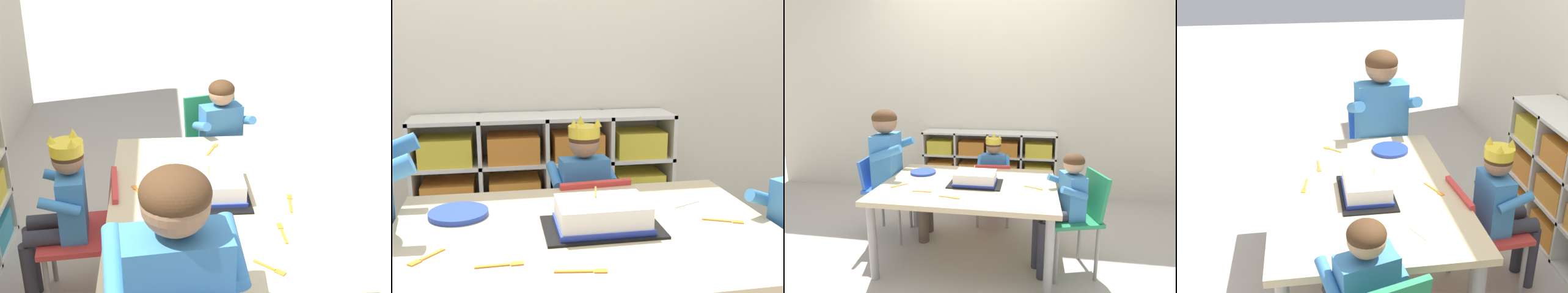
# 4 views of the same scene
# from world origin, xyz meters

# --- Properties ---
(ground) EXTENTS (16.00, 16.00, 0.00)m
(ground) POSITION_xyz_m (0.00, 0.00, 0.00)
(ground) COLOR #BCB2A3
(activity_table) EXTENTS (1.23, 0.89, 0.56)m
(activity_table) POSITION_xyz_m (0.00, 0.00, 0.50)
(activity_table) COLOR #D1B789
(activity_table) RESTS_ON ground
(classroom_chair_blue) EXTENTS (0.35, 0.38, 0.58)m
(classroom_chair_blue) POSITION_xyz_m (0.11, 0.55, 0.35)
(classroom_chair_blue) COLOR red
(classroom_chair_blue) RESTS_ON ground
(child_with_crown) EXTENTS (0.31, 0.31, 0.82)m
(child_with_crown) POSITION_xyz_m (0.10, 0.66, 0.51)
(child_with_crown) COLOR #3D7FBC
(child_with_crown) RESTS_ON ground
(classroom_chair_adult_side) EXTENTS (0.37, 0.41, 0.68)m
(classroom_chair_adult_side) POSITION_xyz_m (-0.76, 0.19, 0.44)
(classroom_chair_adult_side) COLOR blue
(classroom_chair_adult_side) RESTS_ON ground
(adult_helper_seated) EXTENTS (0.45, 0.43, 1.07)m
(adult_helper_seated) POSITION_xyz_m (-0.65, 0.20, 0.66)
(adult_helper_seated) COLOR #3D7FBC
(adult_helper_seated) RESTS_ON ground
(guest_at_table_side) EXTENTS (0.33, 0.33, 0.83)m
(guest_at_table_side) POSITION_xyz_m (0.66, -0.10, 0.53)
(guest_at_table_side) COLOR #3D7FBC
(guest_at_table_side) RESTS_ON ground
(birthday_cake_on_tray) EXTENTS (0.38, 0.25, 0.13)m
(birthday_cake_on_tray) POSITION_xyz_m (0.05, -0.00, 0.60)
(birthday_cake_on_tray) COLOR black
(birthday_cake_on_tray) RESTS_ON activity_table
(paper_plate_stack) EXTENTS (0.20, 0.20, 0.02)m
(paper_plate_stack) POSITION_xyz_m (-0.41, 0.20, 0.57)
(paper_plate_stack) COLOR #233DA3
(paper_plate_stack) RESTS_ON activity_table
(paper_napkin_square) EXTENTS (0.17, 0.17, 0.00)m
(paper_napkin_square) POSITION_xyz_m (0.38, 0.22, 0.56)
(paper_napkin_square) COLOR white
(paper_napkin_square) RESTS_ON activity_table
(fork_near_cake_tray) EXTENTS (0.13, 0.02, 0.00)m
(fork_near_cake_tray) POSITION_xyz_m (-0.27, -0.21, 0.56)
(fork_near_cake_tray) COLOR orange
(fork_near_cake_tray) RESTS_ON activity_table
(fork_beside_plate_stack) EXTENTS (0.14, 0.07, 0.00)m
(fork_beside_plate_stack) POSITION_xyz_m (0.06, 0.33, 0.56)
(fork_beside_plate_stack) COLOR orange
(fork_beside_plate_stack) RESTS_ON activity_table
(fork_near_child_seat) EXTENTS (0.09, 0.10, 0.00)m
(fork_near_child_seat) POSITION_xyz_m (-0.48, -0.13, 0.56)
(fork_near_child_seat) COLOR orange
(fork_near_child_seat) RESTS_ON activity_table
(fork_at_table_front_edge) EXTENTS (0.13, 0.07, 0.00)m
(fork_at_table_front_edge) POSITION_xyz_m (0.47, -0.02, 0.56)
(fork_at_table_front_edge) COLOR orange
(fork_at_table_front_edge) RESTS_ON activity_table
(fork_by_napkin) EXTENTS (0.14, 0.04, 0.00)m
(fork_by_napkin) POSITION_xyz_m (-0.06, -0.29, 0.56)
(fork_by_napkin) COLOR orange
(fork_by_napkin) RESTS_ON activity_table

